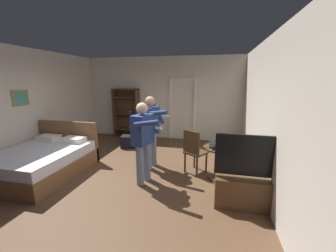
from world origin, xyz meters
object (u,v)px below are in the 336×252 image
object	(u,v)px
suitcase_dark	(129,142)
laptop	(217,145)
person_blue_shirt	(143,138)
bed	(43,160)
bookshelf	(127,111)
tv_flatscreen	(250,187)
person_striped_shirt	(151,127)
bottle_on_table	(226,144)
side_table	(218,158)
wooden_chair	(194,150)

from	to	relation	value
suitcase_dark	laptop	bearing A→B (deg)	-41.49
person_blue_shirt	bed	bearing A→B (deg)	-177.69
bookshelf	tv_flatscreen	size ratio (longest dim) A/B	1.43
tv_flatscreen	person_blue_shirt	xyz separation A→B (m)	(-1.95, 0.41, 0.59)
bed	person_striped_shirt	distance (m)	2.51
person_striped_shirt	bed	bearing A→B (deg)	-158.94
tv_flatscreen	person_blue_shirt	size ratio (longest dim) A/B	0.75
bed	person_striped_shirt	bearing A→B (deg)	21.06
bottle_on_table	tv_flatscreen	bearing A→B (deg)	-66.77
bed	laptop	world-z (taller)	bed
bed	bottle_on_table	distance (m)	4.00
side_table	suitcase_dark	distance (m)	3.09
laptop	person_striped_shirt	bearing A→B (deg)	167.91
person_blue_shirt	person_striped_shirt	bearing A→B (deg)	96.24
bottle_on_table	suitcase_dark	bearing A→B (deg)	149.90
side_table	tv_flatscreen	bearing A→B (deg)	-61.37
bed	bookshelf	xyz separation A→B (m)	(0.57, 3.28, 0.65)
side_table	person_blue_shirt	xyz separation A→B (m)	(-1.46, -0.49, 0.48)
bookshelf	tv_flatscreen	bearing A→B (deg)	-44.06
bookshelf	person_striped_shirt	bearing A→B (deg)	-55.11
person_blue_shirt	person_striped_shirt	size ratio (longest dim) A/B	0.97
bottle_on_table	bed	bearing A→B (deg)	-172.65
person_blue_shirt	suitcase_dark	world-z (taller)	person_blue_shirt
bottle_on_table	wooden_chair	distance (m)	0.75
tv_flatscreen	person_striped_shirt	xyz separation A→B (m)	(-2.04, 1.19, 0.62)
bottle_on_table	suitcase_dark	xyz separation A→B (m)	(-2.80, 1.62, -0.63)
laptop	person_striped_shirt	distance (m)	1.56
bed	bookshelf	world-z (taller)	bookshelf
tv_flatscreen	bottle_on_table	world-z (taller)	tv_flatscreen
bookshelf	bottle_on_table	distance (m)	4.36
laptop	suitcase_dark	size ratio (longest dim) A/B	0.71
bed	wooden_chair	bearing A→B (deg)	12.88
person_blue_shirt	suitcase_dark	distance (m)	2.49
side_table	bed	bearing A→B (deg)	-171.20
tv_flatscreen	side_table	xyz separation A→B (m)	(-0.49, 0.91, 0.11)
bookshelf	laptop	bearing A→B (deg)	-40.59
side_table	bookshelf	bearing A→B (deg)	140.13
laptop	bottle_on_table	xyz separation A→B (m)	(0.17, -0.04, 0.06)
wooden_chair	bed	bearing A→B (deg)	-167.12
bed	wooden_chair	distance (m)	3.37
side_table	person_blue_shirt	size ratio (longest dim) A/B	0.43
bed	wooden_chair	world-z (taller)	bed
laptop	person_striped_shirt	world-z (taller)	person_striped_shirt
tv_flatscreen	bookshelf	bearing A→B (deg)	135.94
wooden_chair	person_striped_shirt	distance (m)	1.12
bottle_on_table	suitcase_dark	world-z (taller)	bottle_on_table
wooden_chair	tv_flatscreen	bearing A→B (deg)	-46.37
laptop	person_blue_shirt	distance (m)	1.51
person_blue_shirt	side_table	bearing A→B (deg)	18.71
wooden_chair	suitcase_dark	world-z (taller)	wooden_chair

